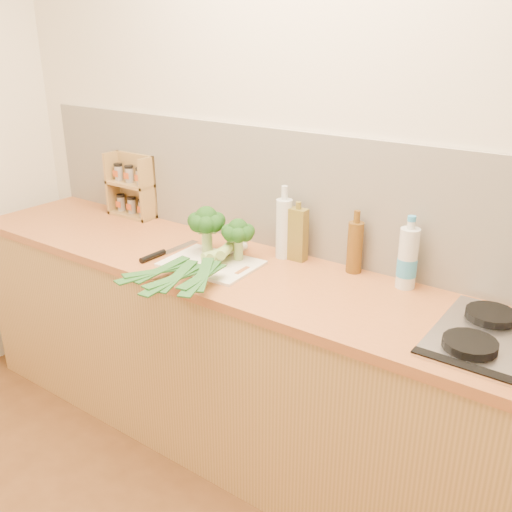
# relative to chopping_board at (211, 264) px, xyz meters

# --- Properties ---
(room_shell) EXTENTS (3.50, 3.50, 3.50)m
(room_shell) POSITION_rel_chopping_board_xyz_m (0.23, 0.34, 0.26)
(room_shell) COLOR beige
(room_shell) RESTS_ON ground
(counter) EXTENTS (3.20, 0.62, 0.90)m
(counter) POSITION_rel_chopping_board_xyz_m (0.23, 0.05, -0.46)
(counter) COLOR #B5894B
(counter) RESTS_ON ground
(chopping_board) EXTENTS (0.40, 0.30, 0.01)m
(chopping_board) POSITION_rel_chopping_board_xyz_m (0.00, 0.00, 0.00)
(chopping_board) COLOR white
(chopping_board) RESTS_ON counter
(broccoli_left) EXTENTS (0.17, 0.17, 0.21)m
(broccoli_left) POSITION_rel_chopping_board_xyz_m (-0.09, 0.08, 0.15)
(broccoli_left) COLOR #91B267
(broccoli_left) RESTS_ON chopping_board
(broccoli_right) EXTENTS (0.14, 0.14, 0.18)m
(broccoli_right) POSITION_rel_chopping_board_xyz_m (0.07, 0.10, 0.13)
(broccoli_right) COLOR #91B267
(broccoli_right) RESTS_ON chopping_board
(leek_front) EXTENTS (0.21, 0.62, 0.04)m
(leek_front) POSITION_rel_chopping_board_xyz_m (-0.03, -0.04, 0.03)
(leek_front) COLOR white
(leek_front) RESTS_ON chopping_board
(leek_mid) EXTENTS (0.12, 0.70, 0.04)m
(leek_mid) POSITION_rel_chopping_board_xyz_m (0.03, -0.04, 0.05)
(leek_mid) COLOR white
(leek_mid) RESTS_ON chopping_board
(leek_back) EXTENTS (0.27, 0.62, 0.04)m
(leek_back) POSITION_rel_chopping_board_xyz_m (0.08, -0.04, 0.06)
(leek_back) COLOR white
(leek_back) RESTS_ON chopping_board
(chefs_knife) EXTENTS (0.05, 0.34, 0.03)m
(chefs_knife) POSITION_rel_chopping_board_xyz_m (-0.25, -0.05, 0.00)
(chefs_knife) COLOR silver
(chefs_knife) RESTS_ON counter
(spice_rack) EXTENTS (0.28, 0.11, 0.33)m
(spice_rack) POSITION_rel_chopping_board_xyz_m (-0.78, 0.30, 0.14)
(spice_rack) COLOR #AE884A
(spice_rack) RESTS_ON counter
(oil_tin) EXTENTS (0.08, 0.05, 0.26)m
(oil_tin) POSITION_rel_chopping_board_xyz_m (0.26, 0.26, 0.11)
(oil_tin) COLOR olive
(oil_tin) RESTS_ON counter
(glass_bottle) EXTENTS (0.07, 0.07, 0.32)m
(glass_bottle) POSITION_rel_chopping_board_xyz_m (0.20, 0.26, 0.13)
(glass_bottle) COLOR silver
(glass_bottle) RESTS_ON counter
(amber_bottle) EXTENTS (0.06, 0.06, 0.26)m
(amber_bottle) POSITION_rel_chopping_board_xyz_m (0.52, 0.29, 0.11)
(amber_bottle) COLOR brown
(amber_bottle) RESTS_ON counter
(water_bottle) EXTENTS (0.08, 0.08, 0.27)m
(water_bottle) POSITION_rel_chopping_board_xyz_m (0.75, 0.27, 0.11)
(water_bottle) COLOR silver
(water_bottle) RESTS_ON counter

